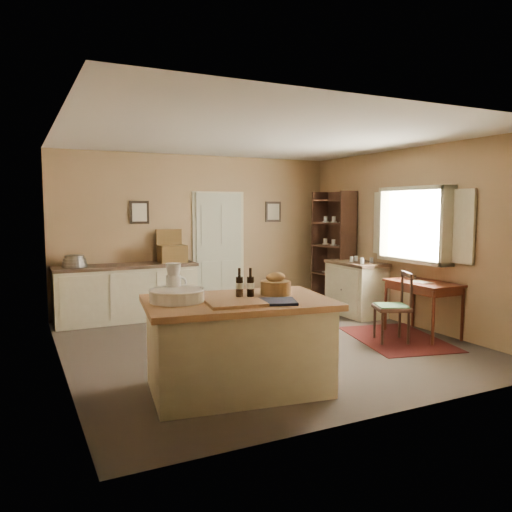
{
  "coord_description": "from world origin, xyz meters",
  "views": [
    {
      "loc": [
        -2.95,
        -5.77,
        1.81
      ],
      "look_at": [
        -0.0,
        0.24,
        1.15
      ],
      "focal_mm": 35.0,
      "sensor_mm": 36.0,
      "label": 1
    }
  ],
  "objects_px": {
    "sideboard": "(127,291)",
    "right_cabinet": "(356,288)",
    "work_island": "(237,342)",
    "shelving_unit": "(335,249)",
    "writing_desk": "(423,288)",
    "desk_chair": "(392,308)"
  },
  "relations": [
    {
      "from": "shelving_unit",
      "to": "work_island",
      "type": "bearing_deg",
      "value": -137.07
    },
    {
      "from": "work_island",
      "to": "right_cabinet",
      "type": "xyz_separation_m",
      "value": [
        3.2,
        2.29,
        -0.02
      ]
    },
    {
      "from": "sideboard",
      "to": "writing_desk",
      "type": "xyz_separation_m",
      "value": [
        3.54,
        -2.79,
        0.19
      ]
    },
    {
      "from": "writing_desk",
      "to": "right_cabinet",
      "type": "bearing_deg",
      "value": 90.01
    },
    {
      "from": "writing_desk",
      "to": "sideboard",
      "type": "bearing_deg",
      "value": 141.74
    },
    {
      "from": "right_cabinet",
      "to": "writing_desk",
      "type": "bearing_deg",
      "value": -89.99
    },
    {
      "from": "writing_desk",
      "to": "right_cabinet",
      "type": "distance_m",
      "value": 1.53
    },
    {
      "from": "desk_chair",
      "to": "right_cabinet",
      "type": "height_order",
      "value": "right_cabinet"
    },
    {
      "from": "work_island",
      "to": "sideboard",
      "type": "height_order",
      "value": "work_island"
    },
    {
      "from": "sideboard",
      "to": "shelving_unit",
      "type": "relative_size",
      "value": 1.07
    },
    {
      "from": "work_island",
      "to": "right_cabinet",
      "type": "distance_m",
      "value": 3.94
    },
    {
      "from": "desk_chair",
      "to": "shelving_unit",
      "type": "bearing_deg",
      "value": 95.51
    },
    {
      "from": "sideboard",
      "to": "writing_desk",
      "type": "bearing_deg",
      "value": -38.26
    },
    {
      "from": "work_island",
      "to": "desk_chair",
      "type": "bearing_deg",
      "value": 23.59
    },
    {
      "from": "sideboard",
      "to": "desk_chair",
      "type": "height_order",
      "value": "sideboard"
    },
    {
      "from": "writing_desk",
      "to": "shelving_unit",
      "type": "bearing_deg",
      "value": 86.23
    },
    {
      "from": "sideboard",
      "to": "right_cabinet",
      "type": "relative_size",
      "value": 2.1
    },
    {
      "from": "work_island",
      "to": "desk_chair",
      "type": "relative_size",
      "value": 2.1
    },
    {
      "from": "sideboard",
      "to": "shelving_unit",
      "type": "distance_m",
      "value": 3.76
    },
    {
      "from": "work_island",
      "to": "sideboard",
      "type": "distance_m",
      "value": 3.58
    },
    {
      "from": "sideboard",
      "to": "right_cabinet",
      "type": "xyz_separation_m",
      "value": [
        3.54,
        -1.28,
        -0.02
      ]
    },
    {
      "from": "writing_desk",
      "to": "desk_chair",
      "type": "distance_m",
      "value": 0.65
    }
  ]
}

